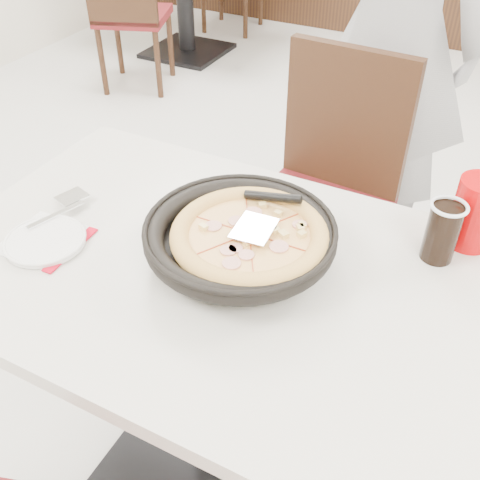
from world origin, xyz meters
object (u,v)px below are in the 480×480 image
at_px(chair_far, 316,208).
at_px(cola_glass, 442,233).
at_px(bg_table_left, 185,1).
at_px(bg_chair_left_near, 133,12).
at_px(pizza, 249,241).
at_px(diner_person, 394,33).
at_px(pizza_pan, 240,243).
at_px(side_plate, 45,241).
at_px(main_table, 214,371).
at_px(red_cup, 475,213).

distance_m(chair_far, cola_glass, 0.69).
xyz_separation_m(bg_table_left, bg_chair_left_near, (0.03, -0.65, 0.10)).
bearing_deg(pizza, diner_person, 91.26).
bearing_deg(pizza_pan, diner_person, 90.01).
bearing_deg(bg_chair_left_near, chair_far, -59.74).
bearing_deg(bg_chair_left_near, side_plate, -78.12).
bearing_deg(main_table, bg_table_left, 123.04).
bearing_deg(cola_glass, chair_far, 134.68).
bearing_deg(red_cup, main_table, -145.90).
height_order(red_cup, bg_table_left, red_cup).
xyz_separation_m(pizza_pan, bg_table_left, (-1.86, 2.73, -0.42)).
xyz_separation_m(main_table, pizza_pan, (0.05, 0.04, 0.42)).
xyz_separation_m(pizza_pan, cola_glass, (0.38, 0.20, 0.02)).
xyz_separation_m(pizza, bg_chair_left_near, (-1.85, 2.09, -0.34)).
bearing_deg(main_table, pizza_pan, 37.01).
bearing_deg(main_table, diner_person, 87.42).
bearing_deg(chair_far, side_plate, 68.81).
bearing_deg(pizza_pan, cola_glass, 27.84).
xyz_separation_m(pizza_pan, red_cup, (0.43, 0.29, 0.04)).
relative_size(pizza_pan, bg_table_left, 0.28).
height_order(pizza_pan, cola_glass, cola_glass).
distance_m(cola_glass, red_cup, 0.10).
distance_m(main_table, bg_table_left, 3.31).
height_order(side_plate, bg_chair_left_near, bg_chair_left_near).
height_order(cola_glass, bg_chair_left_near, bg_chair_left_near).
distance_m(chair_far, diner_person, 0.68).
bearing_deg(pizza_pan, side_plate, -158.94).
xyz_separation_m(side_plate, cola_glass, (0.79, 0.36, 0.06)).
distance_m(pizza_pan, diner_person, 1.16).
bearing_deg(bg_table_left, chair_far, -49.29).
distance_m(chair_far, pizza, 0.72).
bearing_deg(side_plate, main_table, 18.18).
relative_size(cola_glass, diner_person, 0.07).
height_order(side_plate, cola_glass, cola_glass).
distance_m(main_table, side_plate, 0.54).
relative_size(main_table, diner_person, 0.67).
height_order(chair_far, bg_chair_left_near, same).
height_order(pizza, diner_person, diner_person).
xyz_separation_m(chair_far, diner_person, (0.04, 0.54, 0.42)).
distance_m(diner_person, bg_table_left, 2.49).
bearing_deg(side_plate, diner_person, 72.76).
xyz_separation_m(pizza_pan, pizza, (0.03, -0.01, 0.02)).
relative_size(main_table, red_cup, 7.50).
bearing_deg(side_plate, bg_table_left, 116.64).
relative_size(side_plate, cola_glass, 1.37).
bearing_deg(side_plate, chair_far, 64.88).
bearing_deg(chair_far, bg_chair_left_near, -35.27).
distance_m(side_plate, diner_person, 1.38).
distance_m(pizza_pan, bg_chair_left_near, 2.79).
relative_size(chair_far, side_plate, 5.35).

